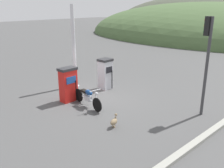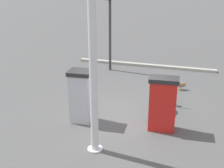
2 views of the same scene
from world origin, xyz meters
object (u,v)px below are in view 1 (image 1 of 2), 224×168
at_px(fuel_pump_near, 68,84).
at_px(roadside_traffic_light, 207,50).
at_px(fuel_pump_far, 105,74).
at_px(motorcycle_near_pump, 88,97).
at_px(wandering_duck, 114,121).
at_px(canopy_support_pole, 74,48).

distance_m(fuel_pump_near, roadside_traffic_light, 6.20).
relative_size(fuel_pump_far, roadside_traffic_light, 0.42).
bearing_deg(motorcycle_near_pump, wandering_duck, -17.03).
relative_size(fuel_pump_near, canopy_support_pole, 0.37).
relative_size(roadside_traffic_light, canopy_support_pole, 0.90).
xyz_separation_m(motorcycle_near_pump, wandering_duck, (2.18, -0.67, -0.24)).
relative_size(motorcycle_near_pump, wandering_duck, 4.23).
xyz_separation_m(fuel_pump_far, canopy_support_pole, (-1.51, -0.86, 1.29)).
bearing_deg(roadside_traffic_light, fuel_pump_far, -176.36).
bearing_deg(canopy_support_pole, fuel_pump_far, 29.65).
bearing_deg(wandering_duck, fuel_pump_far, 138.30).
distance_m(motorcycle_near_pump, canopy_support_pole, 3.49).
bearing_deg(wandering_duck, motorcycle_near_pump, 162.97).
distance_m(motorcycle_near_pump, roadside_traffic_light, 5.30).
bearing_deg(motorcycle_near_pump, canopy_support_pole, 151.36).
height_order(fuel_pump_near, fuel_pump_far, fuel_pump_far).
height_order(motorcycle_near_pump, canopy_support_pole, canopy_support_pole).
height_order(roadside_traffic_light, canopy_support_pole, canopy_support_pole).
bearing_deg(motorcycle_near_pump, roadside_traffic_light, 33.57).
distance_m(fuel_pump_far, roadside_traffic_light, 5.53).
height_order(wandering_duck, canopy_support_pole, canopy_support_pole).
height_order(fuel_pump_far, wandering_duck, fuel_pump_far).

